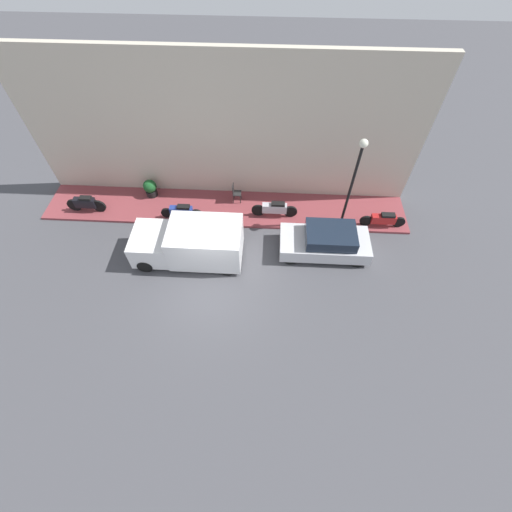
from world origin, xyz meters
name	(u,v)px	position (x,y,z in m)	size (l,w,h in m)	color
ground_plane	(214,285)	(0.00, 0.00, 0.00)	(60.00, 60.00, 0.00)	#47474C
sidewalk	(225,208)	(4.41, 0.00, 0.06)	(2.37, 17.41, 0.12)	brown
building_facade	(223,131)	(5.75, 0.00, 3.43)	(0.30, 17.41, 6.86)	beige
parked_car	(326,242)	(2.04, -4.66, 0.64)	(1.71, 3.83, 1.33)	silver
delivery_van	(189,243)	(1.44, 1.12, 0.91)	(1.98, 4.59, 1.79)	white
motorcycle_black	(86,203)	(3.84, 6.56, 0.59)	(0.30, 1.85, 0.87)	black
motorcycle_red	(383,219)	(3.59, -7.42, 0.54)	(0.30, 2.07, 0.77)	#B21E1E
motorcycle_blue	(182,211)	(3.60, 1.92, 0.54)	(0.30, 1.96, 0.79)	navy
scooter_silver	(275,209)	(3.98, -2.42, 0.57)	(0.30, 2.15, 0.83)	#B7B7BF
streetlamp	(355,172)	(3.65, -5.55, 3.11)	(0.34, 0.34, 4.50)	black
potted_plant	(150,188)	(5.09, 3.76, 0.58)	(0.64, 0.64, 0.89)	black
cafe_chair	(235,192)	(4.92, -0.49, 0.67)	(0.40, 0.40, 0.98)	#262626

